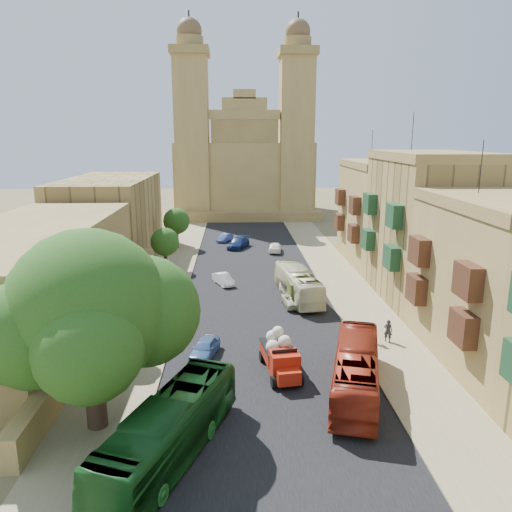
{
  "coord_description": "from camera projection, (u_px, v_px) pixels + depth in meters",
  "views": [
    {
      "loc": [
        -2.07,
        -20.3,
        15.15
      ],
      "look_at": [
        0.0,
        26.0,
        4.0
      ],
      "focal_mm": 35.0,
      "sensor_mm": 36.0,
      "label": 1
    }
  ],
  "objects": [
    {
      "name": "road_surface",
      "position": [
        254.0,
        284.0,
        52.48
      ],
      "size": [
        14.0,
        140.0,
        0.01
      ],
      "primitive_type": "cube",
      "color": "black",
      "rests_on": "ground"
    },
    {
      "name": "red_truck",
      "position": [
        280.0,
        354.0,
        32.5
      ],
      "size": [
        2.6,
        5.24,
        2.95
      ],
      "color": "#AD200D",
      "rests_on": "ground"
    },
    {
      "name": "sidewalk_east",
      "position": [
        344.0,
        283.0,
        52.9
      ],
      "size": [
        5.0,
        140.0,
        0.01
      ],
      "primitive_type": "cube",
      "color": "#877A58",
      "rests_on": "ground"
    },
    {
      "name": "street_tree_a",
      "position": [
        119.0,
        322.0,
        33.9
      ],
      "size": [
        2.79,
        2.79,
        4.29
      ],
      "color": "#3B281D",
      "rests_on": "ground"
    },
    {
      "name": "townhouse_d",
      "position": [
        382.0,
        212.0,
        60.48
      ],
      "size": [
        9.0,
        14.0,
        15.9
      ],
      "color": "olive",
      "rests_on": "ground"
    },
    {
      "name": "west_building_mid",
      "position": [
        110.0,
        217.0,
        64.13
      ],
      "size": [
        10.0,
        22.0,
        10.0
      ],
      "primitive_type": "cube",
      "color": "#9A7E46",
      "rests_on": "ground"
    },
    {
      "name": "ground",
      "position": [
        281.0,
        468.0,
        23.35
      ],
      "size": [
        260.0,
        260.0,
        0.0
      ],
      "primitive_type": "plane",
      "color": "brown"
    },
    {
      "name": "church",
      "position": [
        244.0,
        166.0,
        97.48
      ],
      "size": [
        28.0,
        22.5,
        36.3
      ],
      "color": "olive",
      "rests_on": "ground"
    },
    {
      "name": "pedestrian_a",
      "position": [
        388.0,
        331.0,
        37.6
      ],
      "size": [
        0.75,
        0.64,
        1.74
      ],
      "primitive_type": "imported",
      "rotation": [
        0.0,
        0.0,
        2.72
      ],
      "color": "#242128",
      "rests_on": "ground"
    },
    {
      "name": "pedestrian_c",
      "position": [
        375.0,
        334.0,
        37.24
      ],
      "size": [
        0.56,
        0.96,
        1.53
      ],
      "primitive_type": "imported",
      "rotation": [
        0.0,
        0.0,
        4.5
      ],
      "color": "#38373D",
      "rests_on": "ground"
    },
    {
      "name": "west_wall",
      "position": [
        111.0,
        310.0,
        42.02
      ],
      "size": [
        1.0,
        40.0,
        1.8
      ],
      "primitive_type": "cube",
      "color": "olive",
      "rests_on": "ground"
    },
    {
      "name": "bus_green_north",
      "position": [
        169.0,
        430.0,
        23.73
      ],
      "size": [
        6.39,
        11.17,
        3.06
      ],
      "primitive_type": "imported",
      "rotation": [
        0.0,
        0.0,
        -0.37
      ],
      "color": "#154E1A",
      "rests_on": "ground"
    },
    {
      "name": "west_building_low",
      "position": [
        31.0,
        280.0,
        39.07
      ],
      "size": [
        10.0,
        28.0,
        8.4
      ],
      "primitive_type": "cube",
      "color": "olive",
      "rests_on": "ground"
    },
    {
      "name": "street_tree_c",
      "position": [
        165.0,
        242.0,
        57.1
      ],
      "size": [
        3.25,
        3.25,
        5.0
      ],
      "color": "#3B281D",
      "rests_on": "ground"
    },
    {
      "name": "car_white_a",
      "position": [
        223.0,
        279.0,
        52.13
      ],
      "size": [
        2.56,
        3.77,
        1.18
      ],
      "primitive_type": "imported",
      "rotation": [
        0.0,
        0.0,
        0.41
      ],
      "color": "white",
      "rests_on": "ground"
    },
    {
      "name": "car_blue_b",
      "position": [
        225.0,
        238.0,
        73.61
      ],
      "size": [
        2.56,
        3.67,
        1.15
      ],
      "primitive_type": "imported",
      "rotation": [
        0.0,
        0.0,
        -0.43
      ],
      "color": "#3A4E94",
      "rests_on": "ground"
    },
    {
      "name": "townhouse_b",
      "position": [
        503.0,
        282.0,
        33.4
      ],
      "size": [
        9.0,
        14.0,
        14.9
      ],
      "color": "olive",
      "rests_on": "ground"
    },
    {
      "name": "bus_cream_east",
      "position": [
        298.0,
        284.0,
        47.56
      ],
      "size": [
        3.69,
        10.37,
        2.83
      ],
      "primitive_type": "imported",
      "rotation": [
        0.0,
        0.0,
        3.27
      ],
      "color": "beige",
      "rests_on": "ground"
    },
    {
      "name": "olive_pickup",
      "position": [
        299.0,
        288.0,
        47.4
      ],
      "size": [
        2.53,
        5.32,
        2.17
      ],
      "color": "#4E5B22",
      "rests_on": "ground"
    },
    {
      "name": "kerb_west",
      "position": [
        188.0,
        284.0,
        52.17
      ],
      "size": [
        0.25,
        140.0,
        0.12
      ],
      "primitive_type": "cube",
      "color": "#877A58",
      "rests_on": "ground"
    },
    {
      "name": "kerb_east",
      "position": [
        320.0,
        283.0,
        52.78
      ],
      "size": [
        0.25,
        140.0,
        0.12
      ],
      "primitive_type": "cube",
      "color": "#877A58",
      "rests_on": "ground"
    },
    {
      "name": "sidewalk_west",
      "position": [
        164.0,
        285.0,
        52.07
      ],
      "size": [
        5.0,
        140.0,
        0.01
      ],
      "primitive_type": "cube",
      "color": "#877A58",
      "rests_on": "ground"
    },
    {
      "name": "bus_red_east",
      "position": [
        356.0,
        370.0,
        29.9
      ],
      "size": [
        5.15,
        10.87,
        2.95
      ],
      "primitive_type": "imported",
      "rotation": [
        0.0,
        0.0,
        2.88
      ],
      "color": "maroon",
      "rests_on": "ground"
    },
    {
      "name": "townhouse_c",
      "position": [
        426.0,
        227.0,
        46.71
      ],
      "size": [
        9.0,
        14.0,
        17.4
      ],
      "color": "#9A7E46",
      "rests_on": "ground"
    },
    {
      "name": "street_tree_b",
      "position": [
        148.0,
        273.0,
        45.52
      ],
      "size": [
        2.94,
        2.94,
        4.53
      ],
      "color": "#3B281D",
      "rests_on": "ground"
    },
    {
      "name": "car_dkblue",
      "position": [
        238.0,
        243.0,
        69.28
      ],
      "size": [
        3.67,
        5.29,
        1.42
      ],
      "primitive_type": "imported",
      "rotation": [
        0.0,
        0.0,
        -0.38
      ],
      "color": "navy",
      "rests_on": "ground"
    },
    {
      "name": "car_white_b",
      "position": [
        275.0,
        247.0,
        66.77
      ],
      "size": [
        2.04,
        4.13,
        1.36
      ],
      "primitive_type": "imported",
      "rotation": [
        0.0,
        0.0,
        3.03
      ],
      "color": "white",
      "rests_on": "ground"
    },
    {
      "name": "car_cream",
      "position": [
        294.0,
        300.0,
        45.63
      ],
      "size": [
        2.24,
        4.19,
        1.12
      ],
      "primitive_type": "imported",
      "rotation": [
        0.0,
        0.0,
        3.24
      ],
      "color": "beige",
      "rests_on": "ground"
    },
    {
      "name": "street_tree_d",
      "position": [
        176.0,
        221.0,
        68.66
      ],
      "size": [
        3.63,
        3.63,
        5.59
      ],
      "color": "#3B281D",
      "rests_on": "ground"
    },
    {
      "name": "car_blue_a",
      "position": [
        205.0,
        348.0,
        35.11
      ],
      "size": [
        2.37,
        3.96,
        1.26
      ],
      "primitive_type": "imported",
      "rotation": [
        0.0,
        0.0,
        -0.25
      ],
      "color": "#3C6098",
      "rests_on": "ground"
    },
    {
      "name": "ficus_tree",
      "position": [
        91.0,
        314.0,
        25.34
      ],
      "size": [
        10.75,
        9.89,
        10.75
      ],
      "color": "#3B281D",
      "rests_on": "ground"
    }
  ]
}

